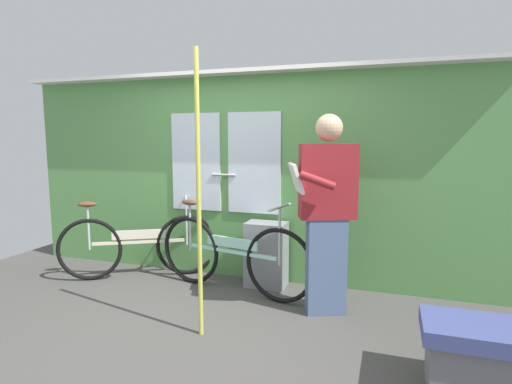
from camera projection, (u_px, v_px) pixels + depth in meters
The scene contains 8 objects.
ground_plane at pixel (190, 327), 3.46m from camera, with size 6.44×4.21×0.04m, color #474442.
train_door_wall at pixel (242, 173), 4.53m from camera, with size 5.44×0.28×2.29m.
bicycle_near_door at pixel (138, 245), 4.60m from camera, with size 1.56×0.91×0.91m.
bicycle_leaning_behind at pixel (231, 255), 4.15m from camera, with size 1.78×0.54×0.94m.
passenger_reading_newspaper at pixel (326, 210), 3.58m from camera, with size 0.64×0.59×1.78m.
trash_bin_by_wall at pixel (266, 254), 4.33m from camera, with size 0.42×0.28×0.69m, color gray.
handrail_pole at pixel (199, 197), 3.15m from camera, with size 0.04×0.04×2.25m, color #C6C14C.
bench_seat_corner at pixel (481, 357), 2.49m from camera, with size 0.70×0.44×0.45m.
Camera 1 is at (1.56, -2.94, 1.57)m, focal length 28.58 mm.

